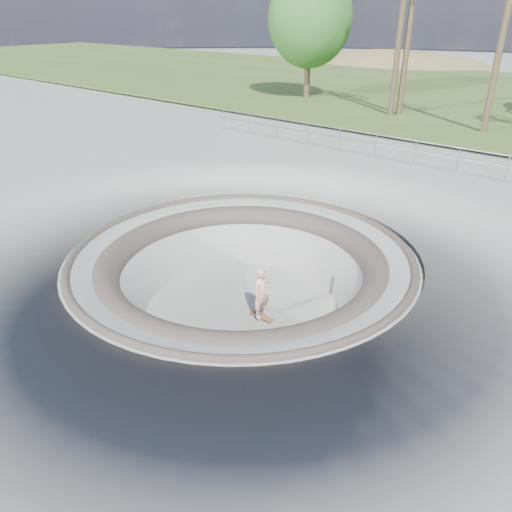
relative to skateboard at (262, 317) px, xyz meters
name	(u,v)px	position (x,y,z in m)	size (l,w,h in m)	color
ground	(242,254)	(-0.86, 0.07, 1.83)	(180.00, 180.00, 0.00)	#9C9B97
skate_bowl	(242,306)	(-0.86, 0.07, 0.01)	(14.00, 14.00, 4.10)	#9C9B97
safety_railing	(415,151)	(-0.86, 12.07, 2.53)	(25.00, 0.06, 1.03)	gray
skateboard	(262,317)	(0.00, 0.00, 0.00)	(0.80, 0.23, 0.08)	#925F3A
skater	(262,293)	(0.00, 0.00, 0.82)	(0.59, 0.39, 1.61)	#EAB198
bushy_tree_left	(310,18)	(-14.99, 23.72, 7.74)	(6.40, 5.82, 9.24)	brown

